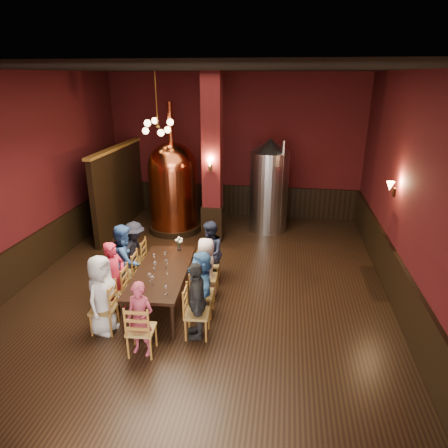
% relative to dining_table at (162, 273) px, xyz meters
% --- Properties ---
extents(room, '(10.00, 10.02, 4.50)m').
position_rel_dining_table_xyz_m(room, '(0.68, 0.79, 1.56)').
color(room, black).
rests_on(room, ground).
extents(wainscot_right, '(0.08, 9.90, 1.00)m').
position_rel_dining_table_xyz_m(wainscot_right, '(4.64, 0.79, -0.19)').
color(wainscot_right, black).
rests_on(wainscot_right, ground).
extents(wainscot_back, '(7.90, 0.08, 1.00)m').
position_rel_dining_table_xyz_m(wainscot_back, '(0.68, 5.75, -0.19)').
color(wainscot_back, black).
rests_on(wainscot_back, ground).
extents(wainscot_left, '(0.08, 9.90, 1.00)m').
position_rel_dining_table_xyz_m(wainscot_left, '(-3.28, 0.79, -0.19)').
color(wainscot_left, black).
rests_on(wainscot_left, ground).
extents(column, '(0.58, 0.58, 4.50)m').
position_rel_dining_table_xyz_m(column, '(0.38, 3.59, 1.56)').
color(column, '#420E11').
rests_on(column, ground).
extents(partition, '(0.22, 3.50, 2.40)m').
position_rel_dining_table_xyz_m(partition, '(-2.52, 3.99, 0.51)').
color(partition, black).
rests_on(partition, ground).
extents(pendant_cluster, '(0.90, 0.90, 1.70)m').
position_rel_dining_table_xyz_m(pendant_cluster, '(-1.12, 3.69, 2.41)').
color(pendant_cluster, '#A57226').
rests_on(pendant_cluster, room).
extents(sconce_wall, '(0.20, 0.20, 0.36)m').
position_rel_dining_table_xyz_m(sconce_wall, '(4.58, 1.59, 1.51)').
color(sconce_wall, black).
rests_on(sconce_wall, room).
extents(sconce_column, '(0.20, 0.20, 0.36)m').
position_rel_dining_table_xyz_m(sconce_column, '(0.38, 3.29, 1.51)').
color(sconce_column, black).
rests_on(sconce_column, column).
extents(dining_table, '(1.17, 2.47, 0.75)m').
position_rel_dining_table_xyz_m(dining_table, '(0.00, 0.00, 0.00)').
color(dining_table, black).
rests_on(dining_table, ground).
extents(chair_0, '(0.49, 0.49, 0.92)m').
position_rel_dining_table_xyz_m(chair_0, '(-0.78, -1.06, -0.23)').
color(chair_0, '#966326').
rests_on(chair_0, ground).
extents(person_0, '(0.58, 0.79, 1.49)m').
position_rel_dining_table_xyz_m(person_0, '(-0.78, -1.06, 0.06)').
color(person_0, silver).
rests_on(person_0, ground).
extents(chair_1, '(0.49, 0.49, 0.92)m').
position_rel_dining_table_xyz_m(chair_1, '(-0.82, -0.39, -0.23)').
color(chair_1, '#966326').
rests_on(chair_1, ground).
extents(person_1, '(0.50, 0.61, 1.46)m').
position_rel_dining_table_xyz_m(person_1, '(-0.82, -0.39, 0.04)').
color(person_1, red).
rests_on(person_1, ground).
extents(chair_2, '(0.49, 0.49, 0.92)m').
position_rel_dining_table_xyz_m(chair_2, '(-0.87, 0.27, -0.23)').
color(chair_2, '#966326').
rests_on(chair_2, ground).
extents(person_2, '(0.55, 0.83, 1.56)m').
position_rel_dining_table_xyz_m(person_2, '(-0.87, 0.27, 0.09)').
color(person_2, '#2A4E8D').
rests_on(person_2, ground).
extents(chair_3, '(0.49, 0.49, 0.92)m').
position_rel_dining_table_xyz_m(chair_3, '(-0.92, 0.94, -0.23)').
color(chair_3, '#966326').
rests_on(chair_3, ground).
extents(person_3, '(0.59, 0.93, 1.38)m').
position_rel_dining_table_xyz_m(person_3, '(-0.92, 0.94, 0.00)').
color(person_3, black).
rests_on(person_3, ground).
extents(chair_4, '(0.49, 0.49, 0.92)m').
position_rel_dining_table_xyz_m(chair_4, '(0.92, -0.94, -0.23)').
color(chair_4, '#966326').
rests_on(chair_4, ground).
extents(person_4, '(0.53, 0.90, 1.44)m').
position_rel_dining_table_xyz_m(person_4, '(0.92, -0.94, 0.03)').
color(person_4, black).
rests_on(person_4, ground).
extents(chair_5, '(0.49, 0.49, 0.92)m').
position_rel_dining_table_xyz_m(chair_5, '(0.87, -0.27, -0.23)').
color(chair_5, '#966326').
rests_on(chair_5, ground).
extents(person_5, '(0.87, 1.29, 1.34)m').
position_rel_dining_table_xyz_m(person_5, '(0.87, -0.27, -0.02)').
color(person_5, '#34639D').
rests_on(person_5, ground).
extents(chair_6, '(0.49, 0.49, 0.92)m').
position_rel_dining_table_xyz_m(chair_6, '(0.82, 0.39, -0.23)').
color(chair_6, '#966326').
rests_on(chair_6, ground).
extents(person_6, '(0.49, 0.69, 1.33)m').
position_rel_dining_table_xyz_m(person_6, '(0.82, 0.39, -0.02)').
color(person_6, silver).
rests_on(person_6, ground).
extents(chair_7, '(0.49, 0.49, 0.92)m').
position_rel_dining_table_xyz_m(chair_7, '(0.78, 1.06, -0.23)').
color(chair_7, '#966326').
rests_on(chair_7, ground).
extents(person_7, '(0.49, 0.75, 1.43)m').
position_rel_dining_table_xyz_m(person_7, '(0.78, 1.06, 0.03)').
color(person_7, '#1C2238').
rests_on(person_7, ground).
extents(chair_8, '(0.49, 0.49, 0.92)m').
position_rel_dining_table_xyz_m(chair_8, '(0.11, -1.55, -0.23)').
color(chair_8, '#966326').
rests_on(chair_8, ground).
extents(person_8, '(0.52, 0.38, 1.31)m').
position_rel_dining_table_xyz_m(person_8, '(0.11, -1.55, -0.03)').
color(person_8, '#9B3347').
rests_on(person_8, ground).
extents(copper_kettle, '(1.62, 1.62, 3.73)m').
position_rel_dining_table_xyz_m(copper_kettle, '(-0.88, 4.07, 0.67)').
color(copper_kettle, black).
rests_on(copper_kettle, ground).
extents(steel_vessel, '(1.28, 1.28, 2.73)m').
position_rel_dining_table_xyz_m(steel_vessel, '(1.87, 4.54, 0.68)').
color(steel_vessel, '#B2B2B7').
rests_on(steel_vessel, ground).
extents(rose_vase, '(0.18, 0.18, 0.31)m').
position_rel_dining_table_xyz_m(rose_vase, '(0.09, 1.01, 0.26)').
color(rose_vase, white).
rests_on(rose_vase, dining_table).
extents(wine_glass_0, '(0.07, 0.07, 0.17)m').
position_rel_dining_table_xyz_m(wine_glass_0, '(0.01, -0.58, 0.15)').
color(wine_glass_0, white).
rests_on(wine_glass_0, dining_table).
extents(wine_glass_1, '(0.07, 0.07, 0.17)m').
position_rel_dining_table_xyz_m(wine_glass_1, '(0.07, 0.11, 0.15)').
color(wine_glass_1, white).
rests_on(wine_glass_1, dining_table).
extents(wine_glass_2, '(0.07, 0.07, 0.17)m').
position_rel_dining_table_xyz_m(wine_glass_2, '(-0.14, 0.00, 0.15)').
color(wine_glass_2, white).
rests_on(wine_glass_2, dining_table).
extents(wine_glass_3, '(0.07, 0.07, 0.17)m').
position_rel_dining_table_xyz_m(wine_glass_3, '(-0.27, 0.36, 0.15)').
color(wine_glass_3, white).
rests_on(wine_glass_3, dining_table).
extents(wine_glass_4, '(0.07, 0.07, 0.17)m').
position_rel_dining_table_xyz_m(wine_glass_4, '(-0.07, 0.50, 0.15)').
color(wine_glass_4, white).
rests_on(wine_glass_4, dining_table).
extents(wine_glass_5, '(0.07, 0.07, 0.17)m').
position_rel_dining_table_xyz_m(wine_glass_5, '(-0.09, -0.47, 0.15)').
color(wine_glass_5, white).
rests_on(wine_glass_5, dining_table).
extents(wine_glass_6, '(0.07, 0.07, 0.17)m').
position_rel_dining_table_xyz_m(wine_glass_6, '(0.35, -0.88, 0.15)').
color(wine_glass_6, white).
rests_on(wine_glass_6, dining_table).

